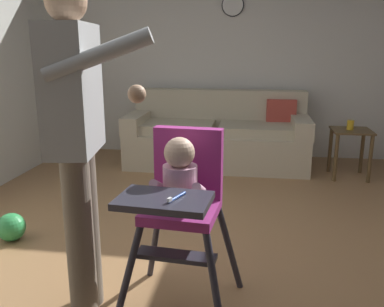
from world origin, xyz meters
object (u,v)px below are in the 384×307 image
object	(u,v)px
couch	(218,137)
side_table	(350,143)
high_chair	(181,191)
sippy_cup	(350,125)
toy_ball_second	(11,227)
adult_standing	(77,138)
wall_clock	(233,5)

from	to	relation	value
couch	side_table	world-z (taller)	couch
couch	side_table	xyz separation A→B (m)	(1.44, -0.31, 0.05)
high_chair	sippy_cup	world-z (taller)	high_chair
high_chair	toy_ball_second	bearing A→B (deg)	-109.15
couch	adult_standing	world-z (taller)	adult_standing
couch	wall_clock	xyz separation A→B (m)	(0.11, 0.48, 1.52)
side_table	wall_clock	world-z (taller)	wall_clock
toy_ball_second	wall_clock	world-z (taller)	wall_clock
sippy_cup	wall_clock	world-z (taller)	wall_clock
adult_standing	toy_ball_second	size ratio (longest dim) A/B	8.12
high_chair	sippy_cup	distance (m)	2.88
high_chair	toy_ball_second	world-z (taller)	high_chair
wall_clock	couch	bearing A→B (deg)	-103.45
adult_standing	sippy_cup	size ratio (longest dim) A/B	16.60
couch	sippy_cup	bearing A→B (deg)	77.72
toy_ball_second	side_table	distance (m)	3.37
adult_standing	side_table	distance (m)	3.27
high_chair	side_table	distance (m)	2.90
toy_ball_second	wall_clock	size ratio (longest dim) A/B	0.76
high_chair	side_table	bearing A→B (deg)	156.40
adult_standing	wall_clock	size ratio (longest dim) A/B	6.18
high_chair	wall_clock	xyz separation A→B (m)	(0.06, 3.32, 1.18)
high_chair	adult_standing	distance (m)	0.57
sippy_cup	high_chair	bearing A→B (deg)	-118.24
toy_ball_second	couch	bearing A→B (deg)	59.67
toy_ball_second	side_table	xyz separation A→B (m)	(2.75, 1.93, 0.28)
high_chair	toy_ball_second	size ratio (longest dim) A/B	4.75
couch	high_chair	xyz separation A→B (m)	(0.06, -2.85, 0.34)
toy_ball_second	sippy_cup	world-z (taller)	sippy_cup
high_chair	wall_clock	distance (m)	3.53
adult_standing	couch	bearing A→B (deg)	73.10
adult_standing	wall_clock	xyz separation A→B (m)	(0.55, 3.40, 0.91)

